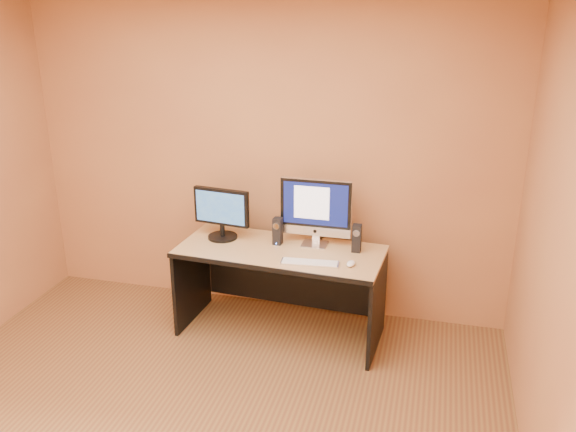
{
  "coord_description": "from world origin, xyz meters",
  "views": [
    {
      "loc": [
        1.37,
        -2.62,
        2.58
      ],
      "look_at": [
        0.34,
        1.41,
        1.04
      ],
      "focal_mm": 38.0,
      "sensor_mm": 36.0,
      "label": 1
    }
  ],
  "objects": [
    {
      "name": "second_monitor",
      "position": [
        -0.25,
        1.63,
        0.93
      ],
      "size": [
        0.49,
        0.29,
        0.41
      ],
      "primitive_type": null,
      "rotation": [
        0.0,
        0.0,
        -0.12
      ],
      "color": "black",
      "rests_on": "desk"
    },
    {
      "name": "cable_a",
      "position": [
        0.51,
        1.82,
        0.73
      ],
      "size": [
        0.1,
        0.2,
        0.01
      ],
      "primitive_type": "cylinder",
      "rotation": [
        1.57,
        0.0,
        0.47
      ],
      "color": "black",
      "rests_on": "desk"
    },
    {
      "name": "keyboard",
      "position": [
        0.53,
        1.32,
        0.73
      ],
      "size": [
        0.43,
        0.15,
        0.02
      ],
      "primitive_type": "cube",
      "rotation": [
        0.0,
        0.0,
        0.09
      ],
      "color": "silver",
      "rests_on": "desk"
    },
    {
      "name": "speaker_left",
      "position": [
        0.21,
        1.62,
        0.83
      ],
      "size": [
        0.07,
        0.08,
        0.22
      ],
      "primitive_type": null,
      "rotation": [
        0.0,
        0.0,
        -0.07
      ],
      "color": "black",
      "rests_on": "desk"
    },
    {
      "name": "walls",
      "position": [
        0.0,
        0.0,
        1.3
      ],
      "size": [
        4.0,
        4.0,
        2.6
      ],
      "primitive_type": null,
      "color": "#AD7446",
      "rests_on": "ground"
    },
    {
      "name": "imac",
      "position": [
        0.49,
        1.67,
        0.99
      ],
      "size": [
        0.56,
        0.21,
        0.54
      ],
      "primitive_type": null,
      "rotation": [
        0.0,
        0.0,
        -0.0
      ],
      "color": "silver",
      "rests_on": "desk"
    },
    {
      "name": "cable_b",
      "position": [
        0.5,
        1.78,
        0.73
      ],
      "size": [
        0.1,
        0.16,
        0.01
      ],
      "primitive_type": "cylinder",
      "rotation": [
        1.57,
        0.0,
        -0.53
      ],
      "color": "black",
      "rests_on": "desk"
    },
    {
      "name": "desk",
      "position": [
        0.25,
        1.51,
        0.36
      ],
      "size": [
        1.61,
        0.79,
        0.72
      ],
      "primitive_type": null,
      "rotation": [
        0.0,
        0.0,
        -0.07
      ],
      "color": "tan",
      "rests_on": "ground"
    },
    {
      "name": "mouse",
      "position": [
        0.82,
        1.36,
        0.74
      ],
      "size": [
        0.07,
        0.11,
        0.04
      ],
      "primitive_type": "ellipsoid",
      "rotation": [
        0.0,
        0.0,
        -0.16
      ],
      "color": "white",
      "rests_on": "desk"
    },
    {
      "name": "speaker_right",
      "position": [
        0.82,
        1.62,
        0.83
      ],
      "size": [
        0.07,
        0.07,
        0.22
      ],
      "primitive_type": null,
      "rotation": [
        0.0,
        0.0,
        0.0
      ],
      "color": "black",
      "rests_on": "desk"
    }
  ]
}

